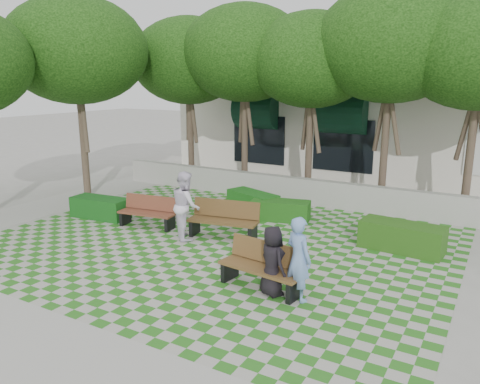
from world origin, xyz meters
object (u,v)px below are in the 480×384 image
Objects in this scene: bench_west at (148,212)px; hedge_midright at (281,210)px; hedge_midleft at (253,202)px; person_white at (186,205)px; hedge_west at (100,208)px; person_dark at (272,261)px; bench_east at (263,267)px; bench_mid at (224,220)px; person_blue at (299,259)px; hedge_east at (402,237)px.

bench_west is 4.08m from hedge_midright.
hedge_midleft is 3.38m from person_white.
hedge_midright is at bearing -74.58° from person_white.
person_dark is (7.17, -2.21, 0.40)m from hedge_west.
hedge_midright is 0.95× the size of person_white.
bench_west is at bearing 164.56° from bench_east.
hedge_midleft is 0.99× the size of person_white.
bench_west is (-4.93, 2.09, -0.03)m from bench_east.
person_dark reaches higher than bench_east.
person_white is at bearing -118.17° from hedge_midright.
hedge_west is 7.51m from person_dark.
bench_mid is 4.15m from person_blue.
hedge_east is at bearing -116.28° from person_white.
person_blue reaches higher than hedge_west.
bench_mid is 1.12× the size of bench_west.
hedge_midright is 0.95× the size of hedge_west.
bench_west is 1.71m from person_white.
hedge_east is at bearing 68.86° from bench_east.
hedge_west reaches higher than hedge_midleft.
hedge_east is at bearing -14.71° from hedge_midleft.
bench_west reaches higher than hedge_west.
person_blue is at bearing -107.41° from hedge_east.
bench_west is at bearing 1.49° from hedge_west.
hedge_midleft is at bearing 127.95° from bench_east.
person_dark reaches higher than bench_west.
bench_mid is 1.14× the size of hedge_midright.
bench_east is 7.17m from hedge_west.
hedge_midleft is 6.53m from person_blue.
person_dark reaches higher than bench_mid.
person_white reaches higher than bench_west.
hedge_midleft is 1.08× the size of person_blue.
bench_west is 7.21m from hedge_east.
hedge_midright is at bearing 31.34° from bench_west.
bench_west is at bearing 176.63° from bench_mid.
hedge_west is 3.61m from person_white.
person_dark is (-0.55, -0.06, -0.13)m from person_blue.
hedge_midright is 5.30m from person_dark.
bench_mid is at bearing -12.53° from person_blue.
bench_mid is 4.44m from hedge_west.
person_white is (3.55, -0.22, 0.62)m from hedge_west.
hedge_midright is at bearing 63.59° from bench_mid.
bench_west is at bearing 3.83° from person_blue.
hedge_east is at bearing -82.74° from person_blue.
hedge_west is at bearing -141.32° from hedge_midleft.
bench_east is at bearing -118.63° from hedge_east.
hedge_west is (-1.94, -0.05, -0.11)m from bench_west.
hedge_midleft reaches higher than hedge_midright.
hedge_east is at bearing 5.50° from bench_west.
bench_mid is 1.09× the size of hedge_midleft.
hedge_midleft is at bearing 91.37° from bench_mid.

